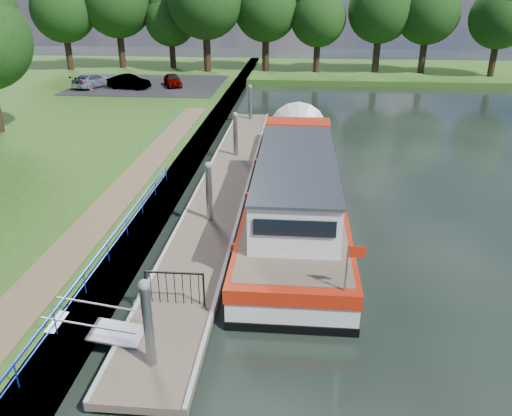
# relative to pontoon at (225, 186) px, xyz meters

# --- Properties ---
(ground) EXTENTS (160.00, 160.00, 0.00)m
(ground) POSITION_rel_pontoon_xyz_m (0.00, -13.00, -0.18)
(ground) COLOR black
(ground) RESTS_ON ground
(bank_edge) EXTENTS (1.10, 90.00, 0.78)m
(bank_edge) POSITION_rel_pontoon_xyz_m (-2.55, 2.00, 0.20)
(bank_edge) COLOR #473D2D
(bank_edge) RESTS_ON ground
(far_bank) EXTENTS (60.00, 18.00, 0.60)m
(far_bank) POSITION_rel_pontoon_xyz_m (12.00, 39.00, 0.12)
(far_bank) COLOR #264D16
(far_bank) RESTS_ON ground
(footpath) EXTENTS (1.60, 40.00, 0.05)m
(footpath) POSITION_rel_pontoon_xyz_m (-4.40, -5.00, 0.62)
(footpath) COLOR brown
(footpath) RESTS_ON riverbank
(carpark) EXTENTS (14.00, 12.00, 0.06)m
(carpark) POSITION_rel_pontoon_xyz_m (-11.00, 25.00, 0.62)
(carpark) COLOR black
(carpark) RESTS_ON riverbank
(blue_fence) EXTENTS (0.04, 18.04, 0.72)m
(blue_fence) POSITION_rel_pontoon_xyz_m (-2.75, -10.00, 1.13)
(blue_fence) COLOR #0C2DBF
(blue_fence) RESTS_ON riverbank
(pontoon) EXTENTS (2.50, 30.00, 0.56)m
(pontoon) POSITION_rel_pontoon_xyz_m (0.00, 0.00, 0.00)
(pontoon) COLOR brown
(pontoon) RESTS_ON ground
(mooring_piles) EXTENTS (0.30, 27.30, 3.55)m
(mooring_piles) POSITION_rel_pontoon_xyz_m (0.00, 0.00, 1.10)
(mooring_piles) COLOR gray
(mooring_piles) RESTS_ON ground
(gangway) EXTENTS (2.58, 1.00, 0.92)m
(gangway) POSITION_rel_pontoon_xyz_m (-1.85, -12.50, 0.44)
(gangway) COLOR #A5A8AD
(gangway) RESTS_ON ground
(gate_panel) EXTENTS (1.85, 0.05, 1.15)m
(gate_panel) POSITION_rel_pontoon_xyz_m (-0.00, -10.80, 0.97)
(gate_panel) COLOR black
(gate_panel) RESTS_ON ground
(barge) EXTENTS (4.36, 21.15, 4.78)m
(barge) POSITION_rel_pontoon_xyz_m (3.60, -1.07, 0.90)
(barge) COLOR black
(barge) RESTS_ON ground
(horizon_trees) EXTENTS (54.38, 10.03, 12.87)m
(horizon_trees) POSITION_rel_pontoon_xyz_m (-1.61, 35.68, 7.76)
(horizon_trees) COLOR #332316
(horizon_trees) RESTS_ON ground
(car_a) EXTENTS (2.62, 3.80, 1.20)m
(car_a) POSITION_rel_pontoon_xyz_m (-8.49, 24.16, 1.25)
(car_a) COLOR #999999
(car_a) RESTS_ON carpark
(car_b) EXTENTS (4.13, 2.14, 1.29)m
(car_b) POSITION_rel_pontoon_xyz_m (-12.22, 22.50, 1.30)
(car_b) COLOR #999999
(car_b) RESTS_ON carpark
(car_c) EXTENTS (3.21, 4.83, 1.30)m
(car_c) POSITION_rel_pontoon_xyz_m (-15.89, 23.00, 1.30)
(car_c) COLOR #999999
(car_c) RESTS_ON carpark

